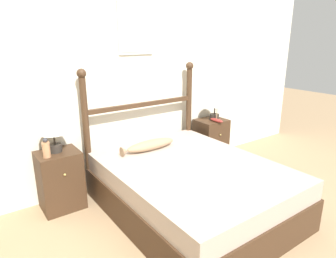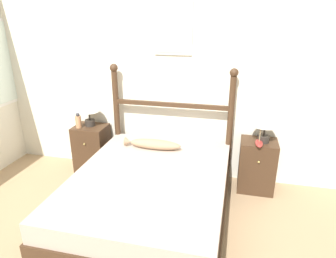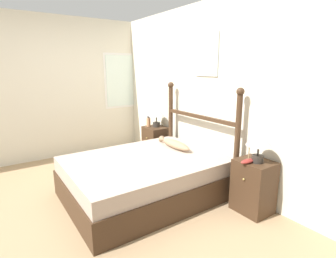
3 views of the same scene
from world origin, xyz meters
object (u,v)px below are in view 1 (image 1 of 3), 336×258
object	(u,v)px
table_lamp_right	(215,102)
model_boat	(216,120)
bed	(191,188)
nightstand_left	(60,180)
nightstand_right	(211,141)
table_lamp_left	(53,128)
fish_pillow	(149,145)
bottle	(46,149)

from	to	relation	value
table_lamp_right	model_boat	size ratio (longest dim) A/B	1.55
bed	model_boat	size ratio (longest dim) A/B	8.40
nightstand_left	model_boat	world-z (taller)	model_boat
nightstand_right	model_boat	world-z (taller)	model_boat
nightstand_left	table_lamp_right	xyz separation A→B (m)	(2.15, -0.02, 0.56)
bed	table_lamp_left	distance (m)	1.51
table_lamp_left	table_lamp_right	xyz separation A→B (m)	(2.16, -0.04, 0.00)
bed	nightstand_right	bearing A→B (deg)	38.54
table_lamp_right	fish_pillow	xyz separation A→B (m)	(-1.23, -0.24, -0.30)
bed	nightstand_right	size ratio (longest dim) A/B	3.10
nightstand_left	table_lamp_right	world-z (taller)	table_lamp_right
bottle	table_lamp_left	bearing A→B (deg)	42.30
nightstand_left	table_lamp_right	distance (m)	2.23
bed	model_boat	world-z (taller)	model_boat
nightstand_left	model_boat	bearing A→B (deg)	-3.03
bottle	bed	bearing A→B (deg)	-33.24
table_lamp_left	bottle	distance (m)	0.22
table_lamp_left	model_boat	xyz separation A→B (m)	(2.11, -0.14, -0.23)
table_lamp_left	table_lamp_right	bearing A→B (deg)	-1.12
nightstand_left	fish_pillow	world-z (taller)	fish_pillow
fish_pillow	table_lamp_right	bearing A→B (deg)	11.20
table_lamp_left	model_boat	distance (m)	2.13
fish_pillow	nightstand_right	bearing A→B (deg)	12.34
table_lamp_right	bed	bearing A→B (deg)	-142.97
model_boat	bottle	bearing A→B (deg)	179.03
table_lamp_left	fish_pillow	world-z (taller)	table_lamp_left
bed	nightstand_left	xyz separation A→B (m)	(-1.06, 0.84, 0.06)
nightstand_right	bottle	bearing A→B (deg)	-178.11
bed	table_lamp_right	bearing A→B (deg)	37.03
nightstand_left	model_boat	xyz separation A→B (m)	(2.10, -0.11, 0.33)
model_boat	bed	bearing A→B (deg)	-145.00
bottle	table_lamp_right	bearing A→B (deg)	1.42
nightstand_left	nightstand_right	xyz separation A→B (m)	(2.12, 0.00, 0.00)
nightstand_right	nightstand_left	bearing A→B (deg)	180.00
bed	model_boat	bearing A→B (deg)	35.00
table_lamp_left	bottle	size ratio (longest dim) A/B	1.80
nightstand_left	table_lamp_left	xyz separation A→B (m)	(-0.01, 0.02, 0.56)
nightstand_right	bottle	world-z (taller)	bottle
bed	fish_pillow	size ratio (longest dim) A/B	2.89
bed	table_lamp_left	world-z (taller)	table_lamp_left
bed	model_boat	xyz separation A→B (m)	(1.05, 0.73, 0.39)
nightstand_left	table_lamp_right	size ratio (longest dim) A/B	1.75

